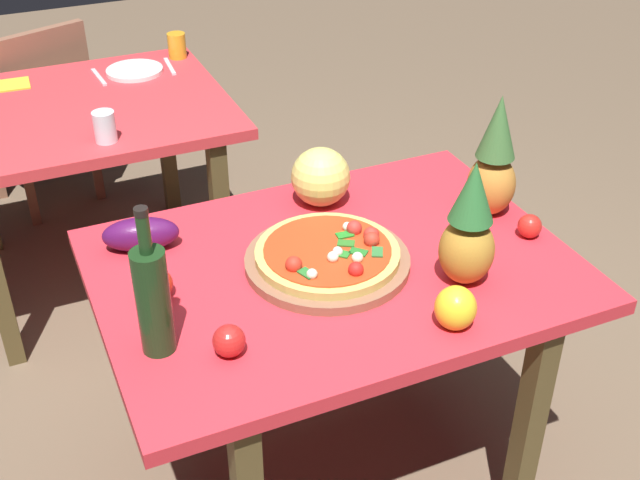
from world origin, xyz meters
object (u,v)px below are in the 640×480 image
Objects in this scene: tomato_by_bottle at (157,284)px; dinner_plate at (135,71)px; tomato_beside_pepper at (530,226)px; knife_utensil at (170,66)px; dining_chair at (41,107)px; eggplant at (141,234)px; melon at (321,177)px; wine_bottle at (153,298)px; pineapple_right at (469,230)px; bell_pepper at (456,308)px; display_table at (334,292)px; drinking_glass_water at (105,127)px; background_table at (81,131)px; pizza_board at (328,262)px; drinking_glass_juice at (177,46)px; napkin_folded at (10,85)px; fork_utensil at (99,77)px; pineapple_left at (494,162)px; tomato_at_corner at (229,341)px; pizza at (331,253)px.

dinner_plate is at bearing 79.17° from tomato_by_bottle.
knife_utensil is at bearing 109.18° from tomato_beside_pepper.
dining_chair is 4.25× the size of eggplant.
melon is 0.94× the size of knife_utensil.
melon is 1.22m from knife_utensil.
wine_bottle is 0.76m from pineapple_right.
display_table is at bearing 113.82° from bell_pepper.
drinking_glass_water is 0.61m from dinner_plate.
tomato_by_bottle reaches higher than display_table.
knife_utensil is (0.41, 0.23, 0.10)m from background_table.
tomato_by_bottle is (-0.43, 0.05, 0.03)m from pizza_board.
tomato_by_bottle is 0.76× the size of drinking_glass_juice.
napkin_folded is at bearing 124.87° from tomato_beside_pepper.
display_table is 15.85× the size of tomato_by_bottle.
napkin_folded is at bearing 116.83° from pineapple_right.
fork_utensil is (0.13, 0.23, 0.10)m from background_table.
pineapple_left reaches higher than drinking_glass_juice.
tomato_by_bottle reaches higher than napkin_folded.
background_table is 1.51m from tomato_at_corner.
display_table is 1.53m from dinner_plate.
pineapple_right reaches higher than drinking_glass_juice.
tomato_by_bottle is 0.42× the size of fork_utensil.
wine_bottle reaches higher than dinner_plate.
display_table is 0.44m from tomato_at_corner.
bell_pepper reaches higher than fork_utensil.
background_table is 1.65m from pineapple_right.
pizza is at bearing -68.77° from napkin_folded.
drinking_glass_water is at bearing -102.41° from fork_utensil.
pineapple_left is at bearing -12.55° from eggplant.
wine_bottle is (-0.47, -0.14, 0.13)m from pizza_board.
dining_chair is at bearing 118.23° from pineapple_left.
tomato_by_bottle is at bearing -107.12° from drinking_glass_juice.
pizza is 1.55m from fork_utensil.
pineapple_right is at bearing -63.17° from napkin_folded.
melon is 1.20× the size of napkin_folded.
dining_chair is 8.45× the size of drinking_glass_juice.
tomato_beside_pepper is at bearing -9.96° from display_table.
drinking_glass_water is (-0.42, -0.66, 0.00)m from drinking_glass_juice.
display_table is at bearing -5.64° from tomato_by_bottle.
tomato_beside_pepper is (0.27, 0.10, -0.11)m from pineapple_right.
pineapple_right reaches higher than dining_chair.
wine_bottle is at bearing -92.42° from background_table.
melon is at bearing -60.51° from napkin_folded.
fork_utensil is at bearing 61.63° from background_table.
pizza is 1.05× the size of pineapple_left.
background_table is 5.91× the size of fork_utensil.
pineapple_right is 5.06× the size of tomato_beside_pepper.
bell_pepper is 0.45m from tomato_beside_pepper.
pineapple_left reaches higher than melon.
fork_utensil is (0.21, -0.44, 0.26)m from dining_chair.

